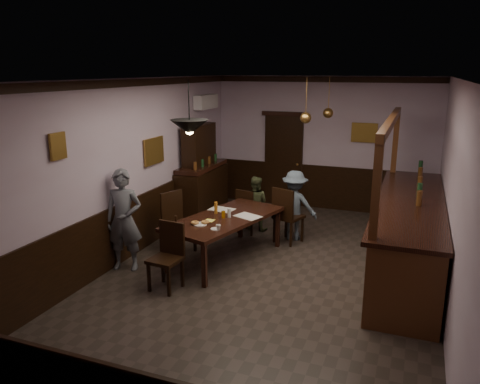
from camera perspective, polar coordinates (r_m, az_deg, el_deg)
The scene contains 31 objects.
room at distance 6.98m, azimuth 3.69°, elevation 1.12°, with size 5.01×8.01×3.01m.
dining_table at distance 7.83m, azimuth -1.89°, elevation -3.50°, with size 1.55×2.39×0.75m.
chair_far_left at distance 9.12m, azimuth 0.88°, elevation -2.14°, with size 0.46×0.46×0.89m.
chair_far_right at distance 8.62m, azimuth 5.65°, elevation -2.58°, with size 0.59×0.59×1.06m.
chair_near at distance 6.97m, azimuth -8.76°, elevation -7.32°, with size 0.47×0.47×0.99m.
chair_side at distance 8.32m, azimuth -7.77°, elevation -3.28°, with size 0.60×0.60×1.06m.
person_standing at distance 7.65m, azimuth -13.98°, elevation -3.34°, with size 0.60×0.39×1.64m, color slate.
person_seated_left at distance 9.32m, azimuth 1.84°, elevation -1.38°, with size 0.53×0.42×1.10m, color #4B5432.
person_seated_right at distance 8.83m, azimuth 6.66°, elevation -1.63°, with size 0.85×0.49×1.32m, color slate.
newspaper_left at distance 8.22m, azimuth -2.23°, elevation -2.13°, with size 0.42×0.30×0.01m, color silver.
newspaper_right at distance 7.83m, azimuth 0.97°, elevation -2.98°, with size 0.42×0.30×0.01m, color silver.
napkin at distance 7.64m, azimuth -3.75°, elevation -3.48°, with size 0.15×0.15×0.00m, color #FFF65D.
saucer at distance 7.23m, azimuth -3.02°, elevation -4.52°, with size 0.15×0.15×0.01m, color white.
coffee_cup at distance 7.18m, azimuth -2.65°, elevation -4.28°, with size 0.08×0.08×0.07m, color white.
pastry_plate at distance 7.45m, azimuth -4.89°, elevation -3.95°, with size 0.22×0.22×0.01m, color white.
pastry_ring_a at distance 7.45m, azimuth -5.52°, elevation -3.74°, with size 0.13×0.13×0.04m, color #C68C47.
pastry_ring_b at distance 7.47m, azimuth -4.24°, elevation -3.67°, with size 0.13×0.13×0.04m, color #C68C47.
soda_can at distance 7.74m, azimuth -2.04°, elevation -2.76°, with size 0.07×0.07×0.12m, color orange.
beer_glass at distance 7.98m, azimuth -2.96°, elevation -1.92°, with size 0.06×0.06×0.20m, color #BF721E.
water_glass at distance 7.77m, azimuth -1.34°, elevation -2.57°, with size 0.06×0.06×0.15m, color silver.
pepper_mill at distance 7.50m, azimuth -7.83°, elevation -3.41°, with size 0.04×0.04×0.14m, color black.
sideboard at distance 9.96m, azimuth -4.71°, elevation 1.21°, with size 0.55×1.54×2.03m.
bar_counter at distance 7.94m, azimuth 19.83°, elevation -4.69°, with size 1.01×4.34×2.43m.
door_back at distance 11.02m, azimuth 5.31°, elevation 3.78°, with size 0.90×0.06×2.10m, color black.
ac_unit at distance 10.37m, azimuth -4.16°, elevation 10.92°, with size 0.20×0.85×0.30m.
picture_left_small at distance 6.68m, azimuth -21.33°, elevation 5.23°, with size 0.04×0.28×0.36m.
picture_left_large at distance 8.65m, azimuth -10.45°, elevation 4.95°, with size 0.04×0.62×0.48m.
picture_back at distance 10.58m, azimuth 14.91°, elevation 7.00°, with size 0.55×0.04×0.42m.
pendant_iron at distance 6.88m, azimuth -6.17°, elevation 7.84°, with size 0.56×0.56×0.79m.
pendant_brass_mid at distance 8.49m, azimuth 8.00°, elevation 8.93°, with size 0.20×0.20×0.81m.
pendant_brass_far at distance 9.49m, azimuth 10.69°, elevation 9.43°, with size 0.20×0.20×0.81m.
Camera 1 is at (1.99, -6.48, 3.14)m, focal length 35.00 mm.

